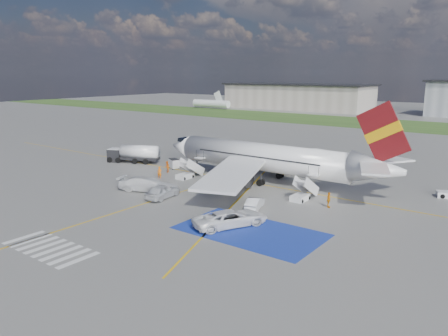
{
  "coord_description": "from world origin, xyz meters",
  "views": [
    {
      "loc": [
        31.92,
        -37.45,
        15.05
      ],
      "look_at": [
        0.35,
        4.64,
        3.5
      ],
      "focal_mm": 35.0,
      "sensor_mm": 36.0,
      "label": 1
    }
  ],
  "objects_px": {
    "fuel_tanker": "(134,155)",
    "gpu_cart": "(174,164)",
    "car_silver_a": "(162,191)",
    "van_white_a": "(231,216)",
    "car_silver_b": "(255,203)",
    "airliner": "(271,158)",
    "van_white_b": "(149,182)"
  },
  "relations": [
    {
      "from": "fuel_tanker",
      "to": "gpu_cart",
      "type": "distance_m",
      "value": 8.77
    },
    {
      "from": "gpu_cart",
      "to": "car_silver_a",
      "type": "relative_size",
      "value": 0.43
    },
    {
      "from": "van_white_a",
      "to": "car_silver_b",
      "type": "bearing_deg",
      "value": -52.62
    },
    {
      "from": "car_silver_a",
      "to": "van_white_a",
      "type": "xyz_separation_m",
      "value": [
        12.53,
        -3.01,
        0.24
      ]
    },
    {
      "from": "car_silver_a",
      "to": "fuel_tanker",
      "type": "bearing_deg",
      "value": -39.48
    },
    {
      "from": "airliner",
      "to": "car_silver_b",
      "type": "distance_m",
      "value": 12.92
    },
    {
      "from": "car_silver_a",
      "to": "van_white_b",
      "type": "relative_size",
      "value": 0.83
    },
    {
      "from": "car_silver_b",
      "to": "van_white_a",
      "type": "bearing_deg",
      "value": 83.19
    },
    {
      "from": "fuel_tanker",
      "to": "car_silver_a",
      "type": "distance_m",
      "value": 23.03
    },
    {
      "from": "airliner",
      "to": "van_white_b",
      "type": "relative_size",
      "value": 6.02
    },
    {
      "from": "car_silver_b",
      "to": "van_white_b",
      "type": "distance_m",
      "value": 15.14
    },
    {
      "from": "airliner",
      "to": "fuel_tanker",
      "type": "height_order",
      "value": "airliner"
    },
    {
      "from": "gpu_cart",
      "to": "airliner",
      "type": "bearing_deg",
      "value": 30.01
    },
    {
      "from": "fuel_tanker",
      "to": "gpu_cart",
      "type": "bearing_deg",
      "value": -20.21
    },
    {
      "from": "airliner",
      "to": "gpu_cart",
      "type": "relative_size",
      "value": 16.73
    },
    {
      "from": "van_white_b",
      "to": "van_white_a",
      "type": "bearing_deg",
      "value": -126.18
    },
    {
      "from": "car_silver_b",
      "to": "van_white_b",
      "type": "relative_size",
      "value": 0.66
    },
    {
      "from": "car_silver_b",
      "to": "car_silver_a",
      "type": "bearing_deg",
      "value": -1.81
    },
    {
      "from": "airliner",
      "to": "car_silver_b",
      "type": "height_order",
      "value": "airliner"
    },
    {
      "from": "fuel_tanker",
      "to": "gpu_cart",
      "type": "relative_size",
      "value": 4.09
    },
    {
      "from": "fuel_tanker",
      "to": "car_silver_b",
      "type": "relative_size",
      "value": 2.22
    },
    {
      "from": "car_silver_b",
      "to": "fuel_tanker",
      "type": "bearing_deg",
      "value": -34.93
    },
    {
      "from": "fuel_tanker",
      "to": "car_silver_a",
      "type": "relative_size",
      "value": 1.78
    },
    {
      "from": "fuel_tanker",
      "to": "van_white_a",
      "type": "xyz_separation_m",
      "value": [
        31.79,
        -15.63,
        -0.16
      ]
    },
    {
      "from": "airliner",
      "to": "fuel_tanker",
      "type": "bearing_deg",
      "value": -174.92
    },
    {
      "from": "airliner",
      "to": "car_silver_a",
      "type": "relative_size",
      "value": 7.27
    },
    {
      "from": "airliner",
      "to": "van_white_a",
      "type": "distance_m",
      "value": 19.07
    },
    {
      "from": "car_silver_b",
      "to": "van_white_a",
      "type": "height_order",
      "value": "van_white_a"
    },
    {
      "from": "gpu_cart",
      "to": "car_silver_a",
      "type": "distance_m",
      "value": 16.87
    },
    {
      "from": "airliner",
      "to": "gpu_cart",
      "type": "height_order",
      "value": "airliner"
    },
    {
      "from": "airliner",
      "to": "van_white_a",
      "type": "height_order",
      "value": "airliner"
    },
    {
      "from": "gpu_cart",
      "to": "van_white_b",
      "type": "xyz_separation_m",
      "value": [
        6.83,
        -11.94,
        0.49
      ]
    }
  ]
}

